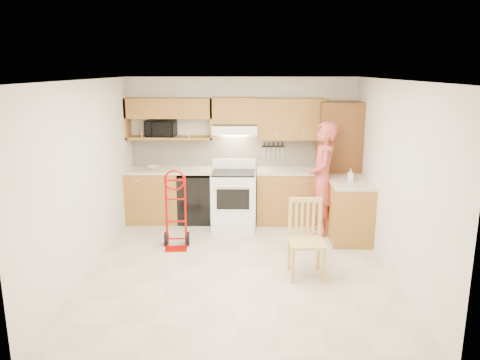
{
  "coord_description": "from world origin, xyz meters",
  "views": [
    {
      "loc": [
        0.14,
        -5.87,
        2.64
      ],
      "look_at": [
        0.0,
        0.5,
        1.1
      ],
      "focal_mm": 34.64,
      "sensor_mm": 36.0,
      "label": 1
    }
  ],
  "objects_px": {
    "hand_truck": "(176,213)",
    "range": "(233,195)",
    "dining_chair": "(307,240)",
    "microwave": "(161,128)",
    "person": "(323,179)"
  },
  "relations": [
    {
      "from": "dining_chair",
      "to": "range",
      "type": "bearing_deg",
      "value": 114.56
    },
    {
      "from": "microwave",
      "to": "hand_truck",
      "type": "distance_m",
      "value": 1.83
    },
    {
      "from": "range",
      "to": "dining_chair",
      "type": "height_order",
      "value": "range"
    },
    {
      "from": "range",
      "to": "person",
      "type": "height_order",
      "value": "person"
    },
    {
      "from": "person",
      "to": "range",
      "type": "bearing_deg",
      "value": -98.67
    },
    {
      "from": "microwave",
      "to": "range",
      "type": "bearing_deg",
      "value": -12.15
    },
    {
      "from": "microwave",
      "to": "range",
      "type": "relative_size",
      "value": 0.46
    },
    {
      "from": "dining_chair",
      "to": "microwave",
      "type": "bearing_deg",
      "value": 131.61
    },
    {
      "from": "hand_truck",
      "to": "person",
      "type": "bearing_deg",
      "value": 12.0
    },
    {
      "from": "hand_truck",
      "to": "range",
      "type": "bearing_deg",
      "value": 46.84
    },
    {
      "from": "microwave",
      "to": "person",
      "type": "height_order",
      "value": "person"
    },
    {
      "from": "hand_truck",
      "to": "dining_chair",
      "type": "relative_size",
      "value": 1.07
    },
    {
      "from": "microwave",
      "to": "range",
      "type": "height_order",
      "value": "microwave"
    },
    {
      "from": "microwave",
      "to": "hand_truck",
      "type": "relative_size",
      "value": 0.47
    },
    {
      "from": "range",
      "to": "microwave",
      "type": "bearing_deg",
      "value": 163.65
    }
  ]
}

